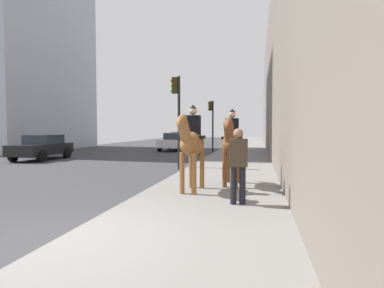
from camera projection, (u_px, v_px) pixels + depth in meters
name	position (u px, v px, depth m)	size (l,w,h in m)	color
sidewalk_slab	(174.00, 249.00, 4.67)	(120.00, 3.72, 0.12)	slate
glass_office_tower	(7.00, 2.00, 27.25)	(12.00, 10.00, 25.06)	#9EA8B7
mounted_horse_near	(192.00, 143.00, 8.62)	(2.15, 0.65, 2.34)	brown
mounted_horse_far	(232.00, 143.00, 9.53)	(2.15, 0.61, 2.29)	brown
pedestrian_greeting	(238.00, 161.00, 7.15)	(0.30, 0.43, 1.70)	black
car_near_lane	(180.00, 139.00, 32.85)	(4.11, 1.93, 1.44)	#B7BABF
car_mid_lane	(42.00, 147.00, 18.56)	(4.04, 2.05, 1.44)	black
car_far_lane	(175.00, 141.00, 26.26)	(4.30, 1.99, 1.44)	silver
traffic_light_near_curb	(177.00, 108.00, 14.07)	(0.20, 0.44, 4.10)	black
traffic_light_far_curb	(212.00, 118.00, 24.30)	(0.20, 0.44, 3.90)	black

